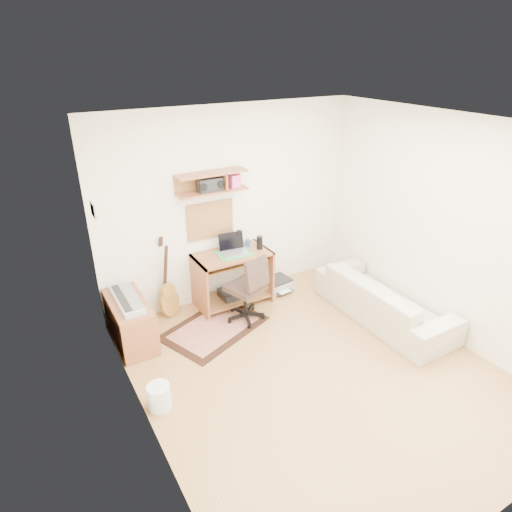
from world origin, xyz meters
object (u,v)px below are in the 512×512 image
desk (233,278)px  cabinet (130,322)px  task_chair (245,288)px  sofa (385,293)px  printer (276,284)px

desk → cabinet: size_ratio=1.11×
desk → task_chair: task_chair is taller
task_chair → sofa: task_chair is taller
desk → sofa: size_ratio=0.52×
task_chair → sofa: size_ratio=0.48×
desk → task_chair: size_ratio=1.08×
sofa → desk: bearing=49.1°
task_chair → printer: task_chair is taller
desk → cabinet: 1.47m
cabinet → desk: bearing=6.9°
desk → printer: size_ratio=2.42×
task_chair → printer: size_ratio=2.23×
printer → sofa: bearing=-65.2°
task_chair → cabinet: size_ratio=1.03×
task_chair → sofa: bearing=-48.6°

